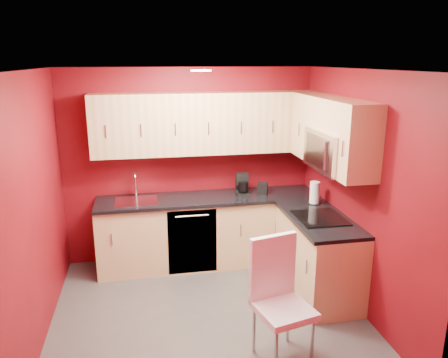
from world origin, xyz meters
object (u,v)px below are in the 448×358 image
object	(u,v)px
napkin_holder	(262,188)
dining_chair	(284,303)
paper_towel	(315,193)
microwave	(334,151)
sink	(136,198)
coffee_maker	(243,184)

from	to	relation	value
napkin_holder	dining_chair	bearing A→B (deg)	-100.31
napkin_holder	paper_towel	bearing A→B (deg)	-46.17
napkin_holder	dining_chair	world-z (taller)	dining_chair
microwave	paper_towel	bearing A→B (deg)	88.37
napkin_holder	dining_chair	distance (m)	2.11
microwave	napkin_holder	xyz separation A→B (m)	(-0.49, 1.01, -0.68)
paper_towel	sink	bearing A→B (deg)	166.23
coffee_maker	paper_towel	world-z (taller)	paper_towel
coffee_maker	napkin_holder	distance (m)	0.27
paper_towel	napkin_holder	bearing A→B (deg)	133.83
coffee_maker	dining_chair	world-z (taller)	coffee_maker
sink	dining_chair	world-z (taller)	sink
microwave	coffee_maker	world-z (taller)	microwave
microwave	sink	bearing A→B (deg)	154.40
napkin_holder	microwave	bearing A→B (deg)	-64.25
paper_towel	dining_chair	xyz separation A→B (m)	(-0.87, -1.51, -0.49)
napkin_holder	paper_towel	world-z (taller)	paper_towel
sink	coffee_maker	distance (m)	1.35
sink	paper_towel	distance (m)	2.17
microwave	dining_chair	distance (m)	1.73
microwave	paper_towel	xyz separation A→B (m)	(0.01, 0.49, -0.61)
coffee_maker	dining_chair	size ratio (longest dim) A/B	0.24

